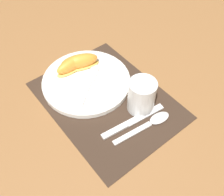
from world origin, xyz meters
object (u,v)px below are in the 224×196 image
juice_glass (141,97)px  spoon (152,122)px  fork (89,82)px  citrus_wedge_1 (73,64)px  knife (132,122)px  citrus_wedge_0 (80,62)px  plate (86,81)px

juice_glass → spoon: juice_glass is taller
fork → citrus_wedge_1: bearing=-176.5°
knife → citrus_wedge_1: size_ratio=1.67×
spoon → citrus_wedge_0: 0.30m
fork → citrus_wedge_0: 0.08m
plate → citrus_wedge_0: size_ratio=2.07×
fork → citrus_wedge_0: size_ratio=1.20×
juice_glass → fork: bearing=-156.8°
juice_glass → spoon: 0.07m
spoon → knife: bearing=-130.2°
fork → citrus_wedge_1: citrus_wedge_1 is taller
fork → knife: bearing=4.1°
citrus_wedge_1 → citrus_wedge_0: bearing=77.5°
knife → plate: bearing=-176.3°
juice_glass → citrus_wedge_1: bearing=-163.2°
knife → citrus_wedge_1: (-0.27, -0.02, 0.03)m
juice_glass → spoon: size_ratio=0.55×
citrus_wedge_0 → citrus_wedge_1: 0.02m
knife → fork: (-0.18, -0.01, 0.02)m
plate → spoon: plate is taller
juice_glass → knife: juice_glass is taller
plate → citrus_wedge_1: bearing=-175.3°
knife → citrus_wedge_0: 0.26m
plate → citrus_wedge_0: bearing=163.5°
fork → citrus_wedge_1: size_ratio=1.30×
knife → spoon: (0.04, 0.04, 0.00)m
juice_glass → citrus_wedge_0: 0.24m
fork → citrus_wedge_1: (-0.08, -0.01, 0.02)m
knife → citrus_wedge_1: bearing=-176.1°
juice_glass → citrus_wedge_0: (-0.24, -0.05, -0.01)m
spoon → citrus_wedge_0: size_ratio=1.39×
plate → juice_glass: 0.19m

